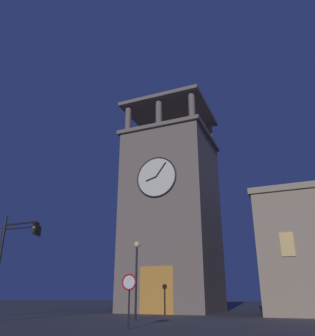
% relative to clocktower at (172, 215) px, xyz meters
% --- Properties ---
extents(ground_plane, '(200.00, 200.00, 0.00)m').
position_rel_clocktower_xyz_m(ground_plane, '(0.44, 3.00, -9.62)').
color(ground_plane, '#424247').
extents(clocktower, '(9.28, 9.16, 24.03)m').
position_rel_clocktower_xyz_m(clocktower, '(0.00, 0.00, 0.00)').
color(clocktower, '#75665B').
rests_on(clocktower, ground_plane).
extents(traffic_signal_near, '(2.84, 0.41, 6.42)m').
position_rel_clocktower_xyz_m(traffic_signal_near, '(4.72, 16.85, -5.50)').
color(traffic_signal_near, black).
rests_on(traffic_signal_near, ground_plane).
extents(traffic_signal_mid, '(3.94, 0.41, 6.98)m').
position_rel_clocktower_xyz_m(traffic_signal_mid, '(9.17, 12.53, -4.98)').
color(traffic_signal_mid, black).
rests_on(traffic_signal_mid, ground_plane).
extents(street_lamp, '(0.44, 0.44, 5.03)m').
position_rel_clocktower_xyz_m(street_lamp, '(-1.85, 12.07, -6.10)').
color(street_lamp, black).
rests_on(street_lamp, ground_plane).
extents(no_horn_sign, '(0.78, 0.14, 2.49)m').
position_rel_clocktower_xyz_m(no_horn_sign, '(-4.42, 18.02, -7.69)').
color(no_horn_sign, black).
rests_on(no_horn_sign, ground_plane).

